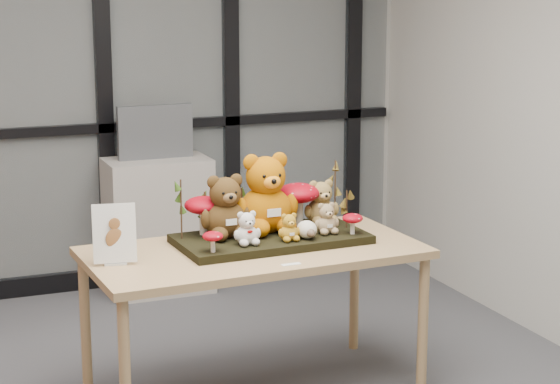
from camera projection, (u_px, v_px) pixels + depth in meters
name	position (u px, v px, depth m)	size (l,w,h in m)	color
room_shell	(125.00, 64.00, 3.91)	(5.00, 5.00, 5.00)	#ADABA3
glass_partition	(31.00, 73.00, 6.20)	(4.90, 0.06, 2.78)	#2D383F
display_table	(254.00, 262.00, 4.82)	(1.61, 0.85, 0.74)	tan
diorama_tray	(271.00, 239.00, 4.90)	(0.91, 0.45, 0.04)	black
bear_pooh_yellow	(265.00, 189.00, 4.92)	(0.33, 0.30, 0.43)	#B15E03
bear_brown_medium	(225.00, 203.00, 4.83)	(0.26, 0.23, 0.33)	#452D12
bear_tan_back	(321.00, 200.00, 5.10)	(0.19, 0.17, 0.25)	olive
bear_small_yellow	(289.00, 226.00, 4.78)	(0.11, 0.10, 0.15)	#C18A1E
bear_white_bow	(247.00, 226.00, 4.71)	(0.13, 0.12, 0.17)	white
bear_beige_small	(326.00, 216.00, 4.91)	(0.13, 0.12, 0.17)	#9E835C
plush_cream_hedgehog	(307.00, 229.00, 4.82)	(0.07, 0.07, 0.10)	white
mushroom_back_left	(204.00, 214.00, 4.89)	(0.19, 0.19, 0.21)	maroon
mushroom_back_right	(298.00, 202.00, 5.06)	(0.21, 0.21, 0.24)	maroon
mushroom_front_left	(213.00, 241.00, 4.59)	(0.09, 0.09, 0.11)	maroon
mushroom_front_right	(353.00, 223.00, 4.91)	(0.10, 0.10, 0.11)	maroon
sprig_green_far_left	(181.00, 209.00, 4.80)	(0.05, 0.05, 0.29)	#1F3B0D
sprig_green_mid_left	(205.00, 212.00, 4.91)	(0.05, 0.05, 0.21)	#1F3B0D
sprig_dry_far_right	(335.00, 191.00, 5.11)	(0.05, 0.05, 0.32)	brown
sprig_dry_mid_right	(347.00, 209.00, 5.02)	(0.05, 0.05, 0.19)	brown
sprig_green_centre	(242.00, 208.00, 5.00)	(0.05, 0.05, 0.21)	#1F3B0D
sign_holder	(115.00, 237.00, 4.52)	(0.20, 0.09, 0.28)	silver
label_card	(291.00, 264.00, 4.54)	(0.09, 0.03, 0.00)	white
cabinet	(158.00, 226.00, 6.47)	(0.65, 0.38, 0.87)	#A89F96
monitor	(155.00, 132.00, 6.35)	(0.48, 0.05, 0.34)	#52555A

